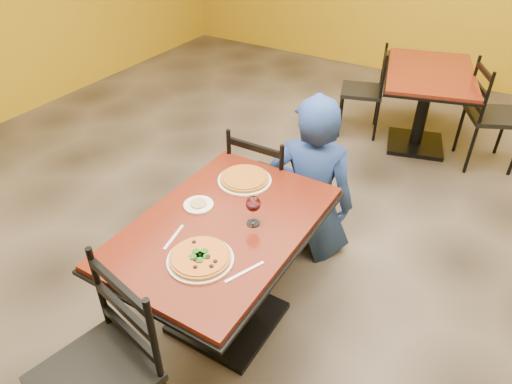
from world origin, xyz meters
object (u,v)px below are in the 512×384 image
Objects in this scene: chair_main_near at (95,379)px; chair_second_left at (362,91)px; table_second at (426,92)px; table_main at (224,251)px; chair_main_far at (269,185)px; pizza_far at (245,178)px; plate_main at (200,260)px; plate_far at (245,180)px; wine_glass at (253,209)px; pizza_main at (200,257)px; diner at (313,177)px; side_plate at (199,205)px; chair_second_right at (494,117)px.

chair_main_near reaches higher than chair_second_left.
table_main is at bearing -97.91° from table_second.
pizza_far is at bearing 98.82° from chair_main_far.
table_main and table_second have the same top height.
table_main is at bearing 102.01° from chair_main_far.
table_second is 4.20× the size of plate_main.
table_second is at bearing 82.09° from table_main.
plate_main is at bearing -75.05° from pizza_far.
plate_far is 1.72× the size of wine_glass.
pizza_main is 1.01× the size of pizza_far.
pizza_main reaches higher than table_second.
chair_second_left reaches higher than plate_far.
plate_main is 0.37m from wine_glass.
plate_far reaches higher than table_second.
pizza_far is (-0.04, 1.24, 0.29)m from chair_main_near.
diner is (0.10, 0.87, 0.02)m from table_main.
diner reaches higher than plate_main.
plate_main is 1.94× the size of side_plate.
chair_main_far is at bearing 99.48° from pizza_far.
chair_main_far is 2.95× the size of plate_main.
table_main is 0.28m from side_plate.
chair_main_near is 1.27m from plate_far.
table_main is 3.97× the size of plate_main.
chair_main_near is 3.55m from chair_second_left.
side_plate is at bearing -104.66° from pizza_far.
wine_glass reaches higher than chair_second_left.
chair_main_far reaches higher than plate_far.
chair_main_near is at bearing -103.08° from plate_main.
chair_second_right is 3.11m from plate_main.
plate_main is at bearing -75.05° from plate_far.
chair_main_far is at bearing 88.60° from side_plate.
pizza_main is 1.58× the size of wine_glass.
chair_second_left is 3.00m from pizza_main.
chair_main_far is (-0.11, 1.64, -0.02)m from chair_main_near.
wine_glass is at bearing 4.27° from side_plate.
table_second is 1.35× the size of chair_main_near.
chair_main_far is 1.13m from plate_main.
pizza_far is at bearing 75.34° from side_plate.
pizza_main is at bearing -95.91° from table_second.
chair_main_far is 3.26× the size of pizza_far.
plate_far is at bearing 129.32° from chair_second_right.
table_main is at bearing 67.59° from diner.
pizza_far is 0.34m from side_plate.
chair_second_right is 3.11m from pizza_main.
chair_main_near is (-0.07, -0.86, -0.07)m from table_main.
plate_main is (0.07, -0.28, 0.20)m from table_main.
chair_second_right is at bearing 66.12° from side_plate.
chair_main_near is 0.66m from plate_main.
side_plate is at bearing -102.15° from table_second.
diner is at bearing 83.12° from table_main.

